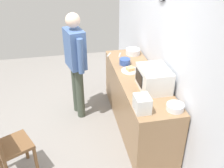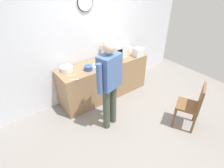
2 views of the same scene
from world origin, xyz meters
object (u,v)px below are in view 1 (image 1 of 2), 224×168
(toaster, at_px, (142,104))
(person_standing, at_px, (76,59))
(microwave, at_px, (154,79))
(salad_bowl, at_px, (133,52))
(sandwich_plate, at_px, (130,70))
(fork_utensil, at_px, (120,55))
(wooden_chair, at_px, (7,144))
(cereal_bowl, at_px, (175,107))
(mixing_bowl, at_px, (125,62))
(spoon_utensil, at_px, (109,55))

(toaster, bearing_deg, person_standing, -153.23)
(microwave, bearing_deg, salad_bowl, 178.13)
(sandwich_plate, bearing_deg, person_standing, -110.13)
(microwave, distance_m, toaster, 0.57)
(fork_utensil, xyz_separation_m, wooden_chair, (1.55, -1.75, -0.36))
(fork_utensil, bearing_deg, wooden_chair, -48.48)
(cereal_bowl, relative_size, mixing_bowl, 1.18)
(sandwich_plate, relative_size, toaster, 1.26)
(cereal_bowl, bearing_deg, wooden_chair, -95.44)
(wooden_chair, bearing_deg, salad_bowl, 127.83)
(sandwich_plate, height_order, mixing_bowl, mixing_bowl)
(person_standing, bearing_deg, toaster, 26.77)
(fork_utensil, bearing_deg, person_standing, -66.60)
(sandwich_plate, bearing_deg, spoon_utensil, -163.27)
(microwave, xyz_separation_m, fork_utensil, (-1.20, -0.20, -0.15))
(microwave, height_order, cereal_bowl, microwave)
(salad_bowl, bearing_deg, fork_utensil, -91.97)
(spoon_utensil, bearing_deg, fork_utensil, 76.62)
(microwave, bearing_deg, sandwich_plate, -162.66)
(microwave, relative_size, fork_utensil, 2.94)
(fork_utensil, relative_size, wooden_chair, 0.18)
(microwave, bearing_deg, person_standing, -131.14)
(salad_bowl, distance_m, cereal_bowl, 1.73)
(microwave, relative_size, mixing_bowl, 2.80)
(mixing_bowl, bearing_deg, toaster, -4.81)
(fork_utensil, bearing_deg, mixing_bowl, -0.51)
(wooden_chair, bearing_deg, mixing_bowl, 123.76)
(salad_bowl, height_order, fork_utensil, salad_bowl)
(sandwich_plate, distance_m, mixing_bowl, 0.26)
(mixing_bowl, xyz_separation_m, spoon_utensil, (-0.42, -0.18, -0.04))
(sandwich_plate, xyz_separation_m, fork_utensil, (-0.64, -0.02, -0.01))
(salad_bowl, distance_m, toaster, 1.71)
(fork_utensil, bearing_deg, sandwich_plate, 1.75)
(spoon_utensil, bearing_deg, mixing_bowl, 23.17)
(mixing_bowl, relative_size, toaster, 0.81)
(spoon_utensil, bearing_deg, person_standing, -57.43)
(wooden_chair, bearing_deg, sandwich_plate, 117.24)
(person_standing, bearing_deg, cereal_bowl, 37.50)
(microwave, height_order, salad_bowl, microwave)
(spoon_utensil, distance_m, wooden_chair, 2.26)
(microwave, height_order, fork_utensil, microwave)
(sandwich_plate, height_order, salad_bowl, salad_bowl)
(sandwich_plate, relative_size, wooden_chair, 0.30)
(fork_utensil, distance_m, wooden_chair, 2.36)
(sandwich_plate, relative_size, salad_bowl, 1.11)
(sandwich_plate, bearing_deg, mixing_bowl, -174.89)
(salad_bowl, xyz_separation_m, spoon_utensil, (-0.05, -0.42, -0.04))
(salad_bowl, xyz_separation_m, wooden_chair, (1.54, -1.98, -0.41))
(mixing_bowl, xyz_separation_m, person_standing, (-0.04, -0.78, 0.10))
(toaster, distance_m, fork_utensil, 1.69)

